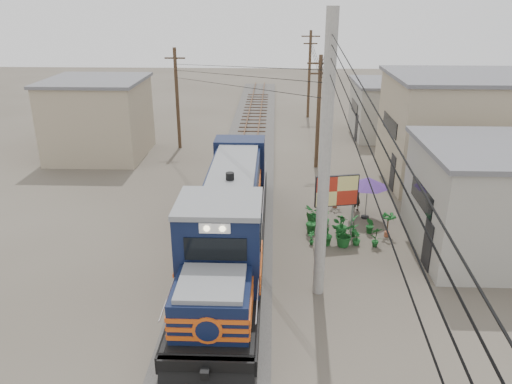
{
  "coord_description": "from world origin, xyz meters",
  "views": [
    {
      "loc": [
        1.78,
        -16.47,
        10.3
      ],
      "look_at": [
        1.02,
        3.94,
        2.2
      ],
      "focal_mm": 35.0,
      "sensor_mm": 36.0,
      "label": 1
    }
  ],
  "objects_px": {
    "billboard": "(337,193)",
    "market_umbrella": "(368,182)",
    "locomotive": "(229,219)",
    "vendor": "(356,196)"
  },
  "relations": [
    {
      "from": "locomotive",
      "to": "market_umbrella",
      "type": "xyz_separation_m",
      "value": [
        6.35,
        4.09,
        0.19
      ]
    },
    {
      "from": "billboard",
      "to": "market_umbrella",
      "type": "height_order",
      "value": "billboard"
    },
    {
      "from": "billboard",
      "to": "vendor",
      "type": "distance_m",
      "value": 3.71
    },
    {
      "from": "market_umbrella",
      "to": "vendor",
      "type": "height_order",
      "value": "market_umbrella"
    },
    {
      "from": "locomotive",
      "to": "billboard",
      "type": "distance_m",
      "value": 4.93
    },
    {
      "from": "market_umbrella",
      "to": "vendor",
      "type": "relative_size",
      "value": 1.48
    },
    {
      "from": "billboard",
      "to": "market_umbrella",
      "type": "bearing_deg",
      "value": 40.03
    },
    {
      "from": "locomotive",
      "to": "vendor",
      "type": "bearing_deg",
      "value": 39.39
    },
    {
      "from": "market_umbrella",
      "to": "vendor",
      "type": "distance_m",
      "value": 1.39
    },
    {
      "from": "locomotive",
      "to": "billboard",
      "type": "bearing_deg",
      "value": 21.41
    }
  ]
}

